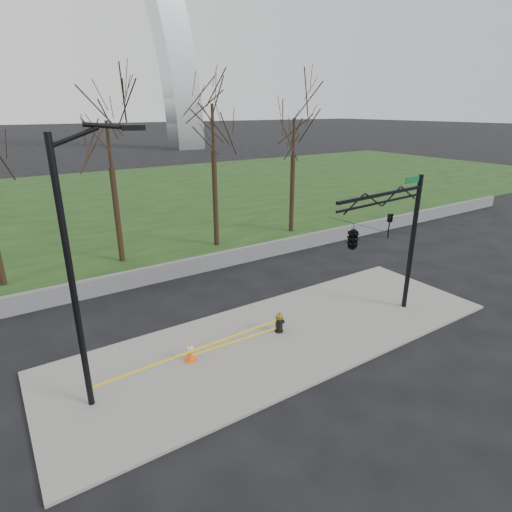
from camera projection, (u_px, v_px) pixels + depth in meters
ground at (284, 337)px, 16.35m from camera, size 500.00×500.00×0.00m
sidewalk at (284, 336)px, 16.33m from camera, size 18.00×6.00×0.10m
grass_strip at (96, 201)px, 39.89m from camera, size 120.00×40.00×0.06m
guardrail at (195, 265)px, 22.47m from camera, size 60.00×0.30×0.90m
tree_row at (53, 186)px, 21.13m from camera, size 34.36×4.00×9.53m
fire_hydrant at (279, 323)px, 16.42m from camera, size 0.52×0.34×0.84m
traffic_cone at (190, 352)px, 14.52m from camera, size 0.41×0.41×0.71m
street_light at (78, 260)px, 11.06m from camera, size 2.38×0.54×8.21m
traffic_signal_mast at (367, 233)px, 15.40m from camera, size 5.09×2.52×6.00m
caution_tape at (212, 346)px, 14.75m from camera, size 7.28×0.41×0.43m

